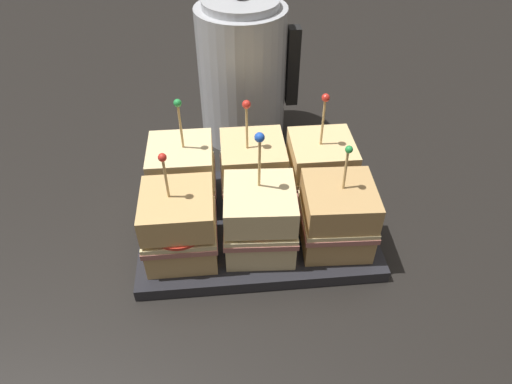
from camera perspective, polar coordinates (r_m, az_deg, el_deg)
ground_plane at (r=0.66m, az=0.00°, el=-4.46°), size 6.00×6.00×0.00m
serving_platter at (r=0.66m, az=0.00°, el=-3.91°), size 0.32×0.23×0.02m
sandwich_front_left at (r=0.58m, az=-9.49°, el=-4.16°), size 0.09×0.09×0.16m
sandwich_front_center at (r=0.58m, az=0.69°, el=-3.48°), size 0.10×0.10×0.17m
sandwich_front_right at (r=0.60m, az=10.08°, el=-2.96°), size 0.10×0.10×0.15m
sandwich_back_left at (r=0.66m, az=-9.13°, el=2.12°), size 0.09×0.09×0.17m
sandwich_back_center at (r=0.65m, az=-0.59°, el=2.59°), size 0.09×0.09×0.17m
sandwich_back_right at (r=0.67m, az=8.02°, el=2.94°), size 0.09×0.09×0.17m
kettle_steel at (r=0.80m, az=-1.64°, el=14.71°), size 0.17×0.15×0.26m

